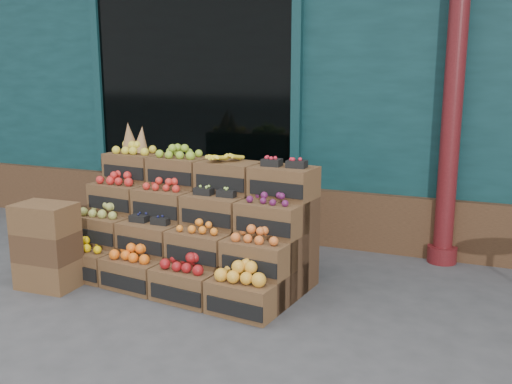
% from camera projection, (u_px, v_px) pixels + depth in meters
% --- Properties ---
extents(ground, '(60.00, 60.00, 0.00)m').
position_uv_depth(ground, '(244.00, 326.00, 4.16)').
color(ground, '#3B3B3E').
rests_on(ground, ground).
extents(shop_facade, '(12.00, 6.24, 4.80)m').
position_uv_depth(shop_facade, '(386.00, 30.00, 8.27)').
color(shop_facade, '#0E2D30').
rests_on(shop_facade, ground).
extents(crate_display, '(2.25, 1.28, 1.34)m').
position_uv_depth(crate_display, '(190.00, 233.00, 5.08)').
color(crate_display, '#533820').
rests_on(crate_display, ground).
extents(spare_crates, '(0.50, 0.36, 0.74)m').
position_uv_depth(spare_crates, '(47.00, 246.00, 4.85)').
color(spare_crates, '#533820').
rests_on(spare_crates, ground).
extents(shopkeeper, '(0.72, 0.51, 1.88)m').
position_uv_depth(shopkeeper, '(243.00, 145.00, 6.93)').
color(shopkeeper, '#1C6333').
rests_on(shopkeeper, ground).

